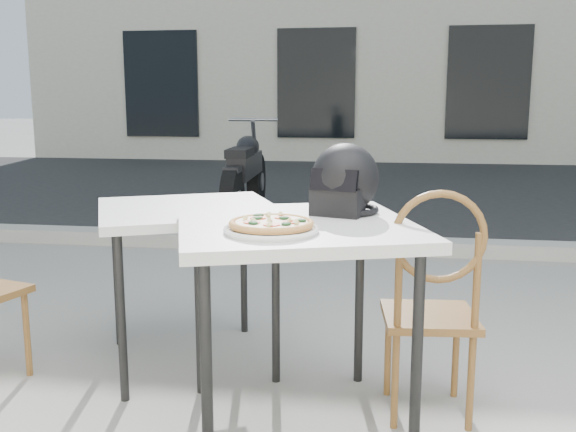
# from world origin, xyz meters

# --- Properties ---
(street_asphalt) EXTENTS (30.00, 8.00, 0.00)m
(street_asphalt) POSITION_xyz_m (0.00, 7.00, 0.00)
(street_asphalt) COLOR black
(street_asphalt) RESTS_ON ground
(curb) EXTENTS (30.00, 0.25, 0.12)m
(curb) POSITION_xyz_m (0.00, 3.00, 0.06)
(curb) COLOR gray
(curb) RESTS_ON ground
(building_across) EXTENTS (16.00, 6.06, 7.00)m
(building_across) POSITION_xyz_m (-0.00, 13.99, 3.50)
(building_across) COLOR beige
(building_across) RESTS_ON ground
(cafe_table_main) EXTENTS (1.09, 1.09, 0.82)m
(cafe_table_main) POSITION_xyz_m (-0.59, 0.01, 0.74)
(cafe_table_main) COLOR silver
(cafe_table_main) RESTS_ON ground
(plate) EXTENTS (0.34, 0.34, 0.02)m
(plate) POSITION_xyz_m (-0.64, -0.20, 0.83)
(plate) COLOR white
(plate) RESTS_ON cafe_table_main
(pizza) EXTENTS (0.37, 0.37, 0.04)m
(pizza) POSITION_xyz_m (-0.64, -0.20, 0.85)
(pizza) COLOR #D0914C
(pizza) RESTS_ON plate
(helmet) EXTENTS (0.34, 0.35, 0.28)m
(helmet) POSITION_xyz_m (-0.42, 0.23, 0.94)
(helmet) COLOR black
(helmet) RESTS_ON cafe_table_main
(cafe_chair_main) EXTENTS (0.39, 0.39, 0.94)m
(cafe_chair_main) POSITION_xyz_m (-0.07, 0.13, 0.52)
(cafe_chair_main) COLOR brown
(cafe_chair_main) RESTS_ON ground
(cafe_table_side) EXTENTS (1.08, 1.08, 0.77)m
(cafe_table_side) POSITION_xyz_m (-1.18, 0.55, 0.70)
(cafe_table_side) COLOR silver
(cafe_table_side) RESTS_ON ground
(motorcycle) EXTENTS (0.56, 2.14, 1.07)m
(motorcycle) POSITION_xyz_m (-1.72, 4.28, 0.47)
(motorcycle) COLOR black
(motorcycle) RESTS_ON street_asphalt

